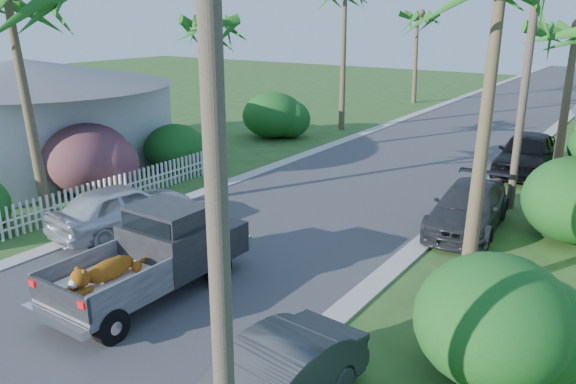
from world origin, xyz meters
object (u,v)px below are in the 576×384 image
Objects in this scene: parked_car_rf at (526,154)px; house_left at (28,119)px; utility_pole_a at (216,182)px; parked_car_ln at (123,208)px; pickup_truck at (161,251)px; parked_car_rm at (468,208)px; palm_l_d at (419,14)px; palm_l_b at (212,20)px; utility_pole_b at (527,72)px.

parked_car_rf is 21.09m from house_left.
parked_car_rf is at bearing 91.73° from utility_pole_a.
parked_car_ln is 0.49× the size of house_left.
pickup_truck is 9.45m from parked_car_rm.
utility_pole_a reaches higher than palm_l_d.
house_left is at bearing -175.36° from parked_car_rm.
house_left is at bearing -141.12° from palm_l_b.
utility_pole_a is (12.10, -36.00, -1.84)m from palm_l_d.
palm_l_d is at bearing 110.49° from parked_car_rm.
parked_car_rf is 20.55m from palm_l_d.
parked_car_rf is at bearing -54.44° from palm_l_d.
palm_l_d is at bearing 108.58° from utility_pole_a.
utility_pole_b reaches higher than palm_l_d.
house_left is (-13.18, 4.99, 1.11)m from pickup_truck.
house_left reaches higher than pickup_truck.
parked_car_rm is 0.53× the size of utility_pole_a.
pickup_truck is 0.57× the size of house_left.
parked_car_ln is at bearing 151.72° from pickup_truck.
utility_pole_b reaches higher than pickup_truck.
parked_car_rm is 10.56m from parked_car_ln.
pickup_truck reaches higher than parked_car_rm.
utility_pole_a is at bearing -90.11° from parked_car_rf.
parked_car_rm is (4.82, 8.12, -0.32)m from pickup_truck.
palm_l_b is at bearing -175.39° from utility_pole_b.
parked_car_rf is at bearing 73.13° from pickup_truck.
parked_car_ln is (-8.64, -13.85, -0.10)m from parked_car_rf.
utility_pole_b reaches higher than parked_car_ln.
palm_l_d is (-2.86, 29.93, 5.69)m from parked_car_ln.
house_left is (-9.36, 2.93, 1.37)m from parked_car_ln.
palm_l_d reaches higher than palm_l_b.
parked_car_rf is 0.65× the size of palm_l_d.
house_left is (-18.00, -10.92, 1.27)m from parked_car_rf.
parked_car_rm is 4.89m from utility_pole_b.
parked_car_rf is 0.68× the size of palm_l_b.
parked_car_rm is 18.33m from house_left.
pickup_truck is 0.69× the size of palm_l_b.
utility_pole_a is (0.60, -12.14, 3.91)m from parked_car_rm.
parked_car_ln is (-3.82, 2.06, -0.25)m from pickup_truck.
parked_car_rf is 1.13× the size of parked_car_ln.
palm_l_d is at bearing -78.15° from parked_car_ln.
utility_pole_a is (9.24, -6.07, 3.84)m from parked_car_ln.
palm_l_d is at bearing 119.95° from utility_pole_b.
utility_pole_a is 1.00× the size of utility_pole_b.
utility_pole_b reaches higher than house_left.
parked_car_rm is 0.95× the size of parked_car_rf.
pickup_truck is at bearing -55.06° from palm_l_b.
palm_l_b reaches higher than parked_car_rm.
parked_car_rm is 0.53× the size of house_left.
palm_l_b is 0.82× the size of house_left.
utility_pole_a is at bearing -90.00° from utility_pole_b.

